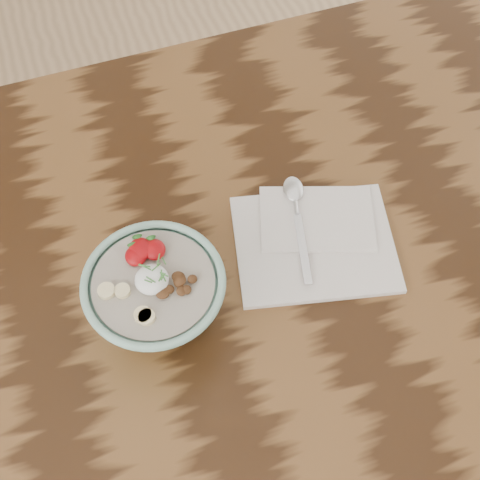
# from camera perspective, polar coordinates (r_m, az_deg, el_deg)

# --- Properties ---
(table) EXTENTS (1.60, 0.90, 0.75)m
(table) POSITION_cam_1_polar(r_m,az_deg,el_deg) (1.05, -4.97, -5.12)
(table) COLOR black
(table) RESTS_ON ground
(breakfast_bowl) EXTENTS (0.18, 0.18, 0.12)m
(breakfast_bowl) POSITION_cam_1_polar(r_m,az_deg,el_deg) (0.88, -7.16, -4.76)
(breakfast_bowl) COLOR #86B5A4
(breakfast_bowl) RESTS_ON table
(napkin) EXTENTS (0.27, 0.23, 0.01)m
(napkin) POSITION_cam_1_polar(r_m,az_deg,el_deg) (0.99, 6.41, 0.14)
(napkin) COLOR silver
(napkin) RESTS_ON table
(spoon) EXTENTS (0.06, 0.19, 0.01)m
(spoon) POSITION_cam_1_polar(r_m,az_deg,el_deg) (1.01, 4.77, 3.14)
(spoon) COLOR silver
(spoon) RESTS_ON napkin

